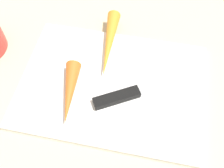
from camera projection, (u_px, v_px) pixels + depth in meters
name	position (u px, v px, depth m)	size (l,w,h in m)	color
ground_plane	(112.00, 87.00, 0.55)	(1.40, 1.40, 0.00)	#C6B793
cutting_board	(112.00, 86.00, 0.54)	(0.36, 0.26, 0.01)	white
knife	(123.00, 96.00, 0.52)	(0.18, 0.12, 0.01)	#B7B7BC
carrot_short	(69.00, 93.00, 0.51)	(0.03, 0.03, 0.13)	orange
carrot_long	(109.00, 43.00, 0.57)	(0.03, 0.03, 0.17)	orange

